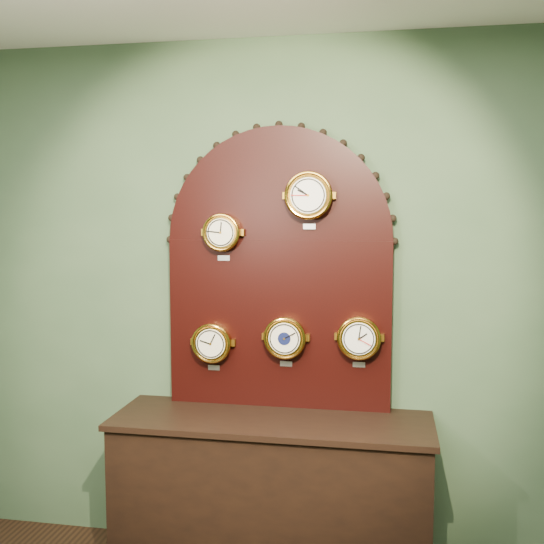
% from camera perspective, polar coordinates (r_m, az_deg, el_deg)
% --- Properties ---
extents(wall_back, '(4.00, 0.00, 4.00)m').
position_cam_1_polar(wall_back, '(3.48, 0.74, -2.55)').
color(wall_back, '#3E583C').
rests_on(wall_back, ground).
extents(shop_counter, '(1.60, 0.50, 0.80)m').
position_cam_1_polar(shop_counter, '(3.52, -0.06, -19.55)').
color(shop_counter, black).
rests_on(shop_counter, ground_plane).
extents(display_board, '(1.26, 0.06, 1.53)m').
position_cam_1_polar(display_board, '(3.41, 0.60, 1.09)').
color(display_board, black).
rests_on(display_board, shop_counter).
extents(roman_clock, '(0.20, 0.08, 0.25)m').
position_cam_1_polar(roman_clock, '(3.40, -4.48, 3.53)').
color(roman_clock, '#C48929').
rests_on(roman_clock, display_board).
extents(arabic_clock, '(0.25, 0.08, 0.30)m').
position_cam_1_polar(arabic_clock, '(3.31, 3.30, 6.82)').
color(arabic_clock, '#C48929').
rests_on(arabic_clock, display_board).
extents(hygrometer, '(0.22, 0.08, 0.27)m').
position_cam_1_polar(hygrometer, '(3.49, -5.36, -6.30)').
color(hygrometer, '#C48929').
rests_on(hygrometer, display_board).
extents(barometer, '(0.23, 0.08, 0.28)m').
position_cam_1_polar(barometer, '(3.39, 1.18, -5.87)').
color(barometer, '#C48929').
rests_on(barometer, display_board).
extents(tide_clock, '(0.23, 0.08, 0.28)m').
position_cam_1_polar(tide_clock, '(3.35, 7.77, -5.83)').
color(tide_clock, '#C48929').
rests_on(tide_clock, display_board).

